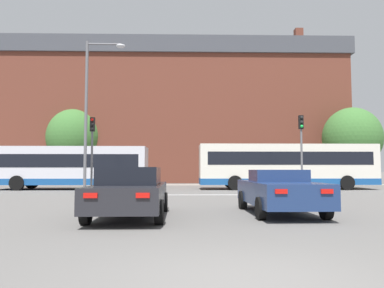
{
  "coord_description": "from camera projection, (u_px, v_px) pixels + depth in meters",
  "views": [
    {
      "loc": [
        -0.79,
        -4.67,
        1.4
      ],
      "look_at": [
        -0.15,
        24.09,
        3.37
      ],
      "focal_mm": 35.0,
      "sensor_mm": 36.0,
      "label": 1
    }
  ],
  "objects": [
    {
      "name": "stop_line_strip",
      "position": [
        198.0,
        195.0,
        20.73
      ],
      "size": [
        9.4,
        0.3,
        0.01
      ],
      "primitive_type": "cube",
      "color": "silver",
      "rests_on": "ground_plane"
    },
    {
      "name": "ground_plane",
      "position": [
        248.0,
        284.0,
        4.58
      ],
      "size": [
        400.0,
        400.0,
        0.0
      ],
      "primitive_type": "plane",
      "color": "#605E5B"
    },
    {
      "name": "tree_kerbside",
      "position": [
        352.0,
        138.0,
        36.15
      ],
      "size": [
        5.57,
        5.57,
        7.41
      ],
      "color": "#4C3823",
      "rests_on": "ground_plane"
    },
    {
      "name": "car_saloon_left",
      "position": [
        130.0,
        192.0,
        11.0
      ],
      "size": [
        2.11,
        4.86,
        1.47
      ],
      "rotation": [
        0.0,
        0.0,
        0.01
      ],
      "color": "#232328",
      "rests_on": "ground_plane"
    },
    {
      "name": "street_lamp_junction",
      "position": [
        92.0,
        102.0,
        20.43
      ],
      "size": [
        2.17,
        0.36,
        8.48
      ],
      "color": "slate",
      "rests_on": "ground_plane"
    },
    {
      "name": "far_pavement",
      "position": [
        192.0,
        185.0,
        34.39
      ],
      "size": [
        70.44,
        2.5,
        0.01
      ],
      "primitive_type": "cube",
      "color": "gray",
      "rests_on": "ground_plane"
    },
    {
      "name": "bus_crossing_trailing",
      "position": [
        72.0,
        167.0,
        26.47
      ],
      "size": [
        10.58,
        2.73,
        3.0
      ],
      "rotation": [
        0.0,
        0.0,
        1.57
      ],
      "color": "silver",
      "rests_on": "ground_plane"
    },
    {
      "name": "bus_crossing_lead",
      "position": [
        286.0,
        165.0,
        26.82
      ],
      "size": [
        12.45,
        2.7,
        3.18
      ],
      "rotation": [
        0.0,
        0.0,
        1.57
      ],
      "color": "silver",
      "rests_on": "ground_plane"
    },
    {
      "name": "traffic_light_near_left",
      "position": [
        92.0,
        143.0,
        21.15
      ],
      "size": [
        0.26,
        0.31,
        4.36
      ],
      "color": "slate",
      "rests_on": "ground_plane"
    },
    {
      "name": "car_roadster_right",
      "position": [
        279.0,
        191.0,
        11.93
      ],
      "size": [
        2.12,
        4.75,
        1.4
      ],
      "rotation": [
        0.0,
        0.0,
        0.02
      ],
      "color": "navy",
      "rests_on": "ground_plane"
    },
    {
      "name": "brick_civic_building",
      "position": [
        177.0,
        117.0,
        45.1
      ],
      "size": [
        37.51,
        13.52,
        17.85
      ],
      "color": "brown",
      "rests_on": "ground_plane"
    },
    {
      "name": "tree_by_building",
      "position": [
        75.0,
        137.0,
        39.19
      ],
      "size": [
        5.74,
        5.74,
        7.8
      ],
      "color": "#4C3823",
      "rests_on": "ground_plane"
    },
    {
      "name": "pedestrian_waiting",
      "position": [
        260.0,
        173.0,
        34.1
      ],
      "size": [
        0.37,
        0.46,
        1.77
      ],
      "rotation": [
        0.0,
        0.0,
        5.14
      ],
      "color": "brown",
      "rests_on": "ground_plane"
    },
    {
      "name": "traffic_light_near_right",
      "position": [
        301.0,
        141.0,
        21.76
      ],
      "size": [
        0.26,
        0.31,
        4.57
      ],
      "color": "slate",
      "rests_on": "ground_plane"
    }
  ]
}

